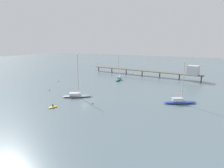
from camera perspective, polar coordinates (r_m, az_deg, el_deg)
name	(u,v)px	position (r m, az deg, el deg)	size (l,w,h in m)	color
ground_plane	(85,99)	(64.48, -7.77, -4.20)	(400.00, 400.00, 0.00)	slate
pier	(172,71)	(102.28, 16.58, 3.69)	(61.26, 9.71, 7.03)	brown
sailboat_blue	(180,101)	(62.15, 18.71, -4.62)	(9.53, 7.11, 12.34)	#2D4CB7
sailboat_teal	(119,78)	(94.73, 1.91, 1.58)	(4.31, 8.54, 11.29)	#1E727A
sailboat_gray	(77,95)	(66.62, -9.98, -3.10)	(9.44, 7.67, 13.97)	gray
dinghy_yellow	(53,107)	(57.87, -16.47, -6.27)	(1.94, 2.92, 1.14)	yellow
mooring_buoy_outer	(58,81)	(94.76, -14.99, 0.88)	(0.51, 0.51, 0.51)	silver
mooring_buoy_far	(49,89)	(78.52, -17.41, -1.50)	(0.57, 0.57, 0.57)	silver
mooring_buoy_near	(92,103)	(59.34, -5.57, -5.30)	(0.55, 0.55, 0.55)	silver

